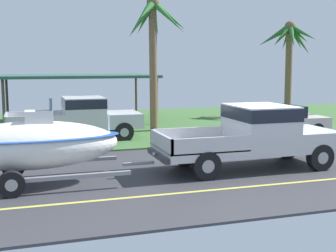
# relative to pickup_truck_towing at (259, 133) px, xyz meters

# --- Properties ---
(ground) EXTENTS (36.00, 22.00, 0.11)m
(ground) POSITION_rel_pickup_truck_towing_xyz_m (-0.14, 8.29, -1.07)
(ground) COLOR #38383D
(pickup_truck_towing) EXTENTS (5.81, 2.11, 1.92)m
(pickup_truck_towing) POSITION_rel_pickup_truck_towing_xyz_m (0.00, 0.00, 0.00)
(pickup_truck_towing) COLOR silver
(pickup_truck_towing) RESTS_ON ground
(boat_on_trailer) EXTENTS (5.91, 2.27, 2.29)m
(boat_on_trailer) POSITION_rel_pickup_truck_towing_xyz_m (-6.67, 0.00, 0.01)
(boat_on_trailer) COLOR gray
(boat_on_trailer) RESTS_ON ground
(parked_pickup_background) EXTENTS (5.66, 2.09, 1.80)m
(parked_pickup_background) POSITION_rel_pickup_truck_towing_xyz_m (-4.49, 6.71, -0.05)
(parked_pickup_background) COLOR silver
(parked_pickup_background) RESTS_ON ground
(parked_sedan_near) EXTENTS (4.40, 1.88, 1.38)m
(parked_sedan_near) POSITION_rel_pickup_truck_towing_xyz_m (3.55, 4.94, -0.39)
(parked_sedan_near) COLOR beige
(parked_sedan_near) RESTS_ON ground
(carport_awning) EXTENTS (7.94, 5.00, 2.59)m
(carport_awning) POSITION_rel_pickup_truck_towing_xyz_m (-3.99, 12.41, 1.42)
(carport_awning) COLOR #4C4238
(carport_awning) RESTS_ON ground
(palm_tree_near_left) EXTENTS (3.60, 3.14, 5.73)m
(palm_tree_near_left) POSITION_rel_pickup_truck_towing_xyz_m (8.52, 11.78, 3.26)
(palm_tree_near_left) COLOR brown
(palm_tree_near_left) RESTS_ON ground
(palm_tree_mid) EXTENTS (2.98, 2.90, 6.24)m
(palm_tree_mid) POSITION_rel_pickup_truck_towing_xyz_m (-1.01, 8.14, 3.49)
(palm_tree_mid) COLOR brown
(palm_tree_mid) RESTS_ON ground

